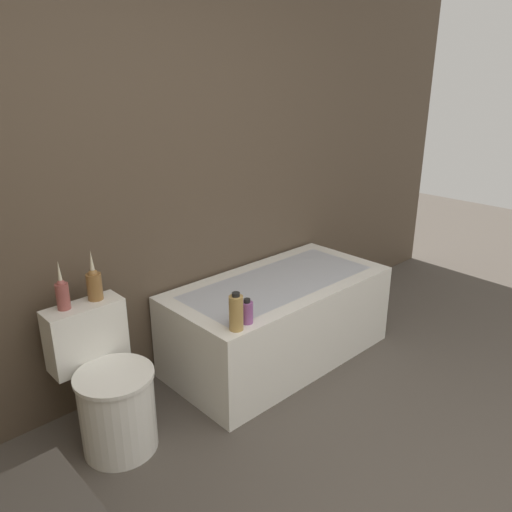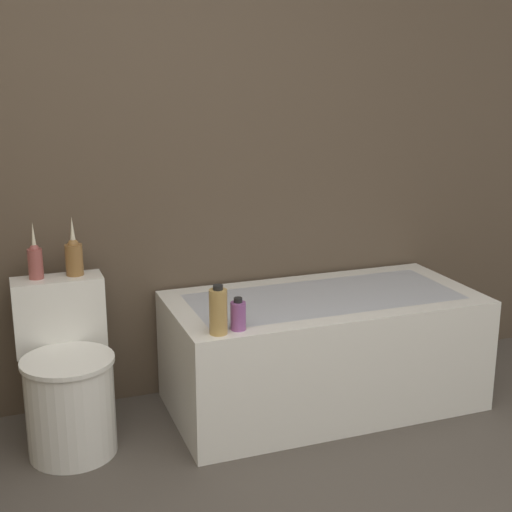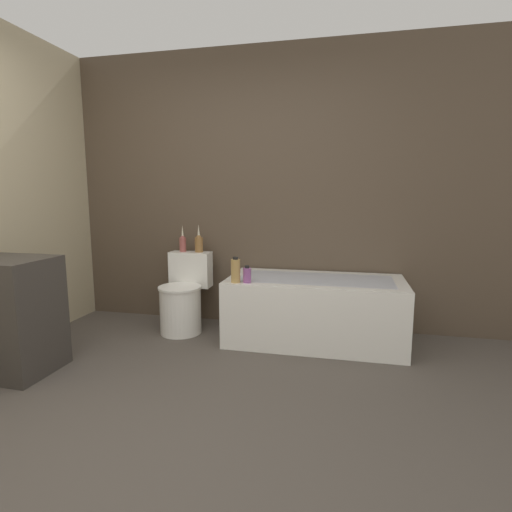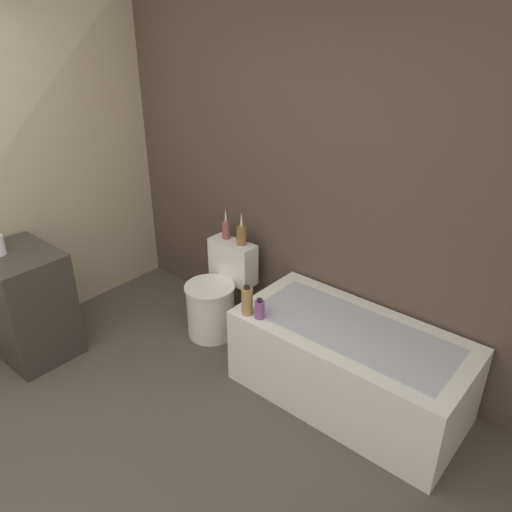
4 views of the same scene
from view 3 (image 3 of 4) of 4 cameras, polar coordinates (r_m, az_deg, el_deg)
The scene contains 9 objects.
ground_plane at distance 2.27m, azimuth -19.47°, elevation -25.36°, with size 12.00×12.00×0.00m, color #4C443D.
wall_back_tiled at distance 3.90m, azimuth -2.99°, elevation 9.40°, with size 6.40×0.06×2.60m.
bathtub at distance 3.49m, azimuth 8.38°, elevation -7.59°, with size 1.48×0.73×0.55m.
toilet at distance 3.77m, azimuth -10.35°, elevation -6.00°, with size 0.39×0.54×0.71m.
vanity_counter at distance 3.35m, azimuth -31.96°, elevation -7.24°, with size 0.62×0.48×0.82m.
vase_gold at distance 3.91m, azimuth -10.42°, elevation 1.88°, with size 0.06×0.06×0.25m.
vase_silver at distance 3.84m, azimuth -8.17°, elevation 1.89°, with size 0.08×0.08×0.27m.
shampoo_bottle_tall at distance 3.22m, azimuth -2.93°, elevation -2.09°, with size 0.07×0.07×0.21m.
shampoo_bottle_short at distance 3.22m, azimuth -1.28°, elevation -2.71°, with size 0.06×0.06×0.14m.
Camera 3 is at (1.06, -1.57, 1.26)m, focal length 28.00 mm.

